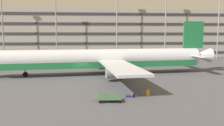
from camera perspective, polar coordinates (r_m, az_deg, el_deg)
The scene contains 12 objects.
ground_plane at distance 42.08m, azimuth -7.66°, elevation -3.26°, with size 600.00×600.00×0.00m, color #4C4C51.
terminal_structure at distance 83.53m, azimuth -6.28°, elevation 7.37°, with size 146.61×17.78×15.94m.
airliner at distance 43.18m, azimuth -1.42°, elevation 0.90°, with size 43.84×35.70×10.24m.
light_mast_left at distance 74.87m, azimuth -25.99°, elevation 10.30°, with size 1.80×0.50×21.86m.
light_mast_center_left at distance 70.78m, azimuth -13.94°, elevation 10.31°, with size 1.80×0.50×20.13m.
light_mast_center_right at distance 70.45m, azimuth 1.22°, elevation 12.35°, with size 1.80×0.50×24.48m.
light_mast_right at distance 73.60m, azimuth 13.42°, elevation 11.87°, with size 1.80×0.50×24.31m.
light_mast_far_right at distance 80.60m, azimuth 25.40°, elevation 11.21°, with size 1.80×0.50×24.99m.
suitcase_scuffed at distance 28.52m, azimuth 9.03°, elevation -7.43°, with size 0.46×0.40×0.90m.
suitcase_small at distance 27.82m, azimuth 4.14°, elevation -8.35°, with size 0.67×0.46×0.23m.
backpack_orange at distance 27.80m, azimuth 5.56°, elevation -8.15°, with size 0.38×0.29×0.51m.
baggage_cart at distance 25.80m, azimuth -0.61°, elevation -8.86°, with size 3.33×1.43×0.82m.
Camera 1 is at (2.21, -41.34, 7.52)m, focal length 36.26 mm.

